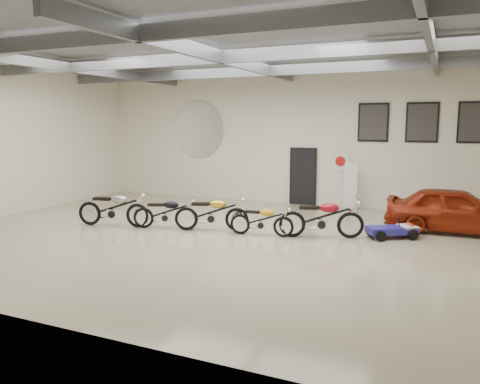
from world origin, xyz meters
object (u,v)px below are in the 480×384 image
at_px(motorcycle_gold, 211,212).
at_px(motorcycle_red, 321,217).
at_px(banner_stand, 351,186).
at_px(vintage_car, 456,210).
at_px(motorcycle_yellow, 262,219).
at_px(motorcycle_black, 166,212).
at_px(go_kart, 397,227).
at_px(motorcycle_silver, 113,207).

height_order(motorcycle_gold, motorcycle_red, motorcycle_red).
distance_m(banner_stand, vintage_car, 4.04).
relative_size(motorcycle_yellow, vintage_car, 0.46).
distance_m(motorcycle_black, vintage_car, 8.32).
bearing_deg(motorcycle_yellow, go_kart, 12.91).
relative_size(motorcycle_silver, motorcycle_red, 1.00).
distance_m(motorcycle_yellow, go_kart, 3.66).
distance_m(motorcycle_black, motorcycle_yellow, 2.92).
distance_m(motorcycle_silver, motorcycle_gold, 3.04).
xyz_separation_m(banner_stand, motorcycle_gold, (-3.06, -4.81, -0.33)).
height_order(banner_stand, motorcycle_silver, banner_stand).
height_order(motorcycle_black, motorcycle_red, motorcycle_red).
distance_m(motorcycle_silver, motorcycle_yellow, 4.56).
bearing_deg(motorcycle_black, motorcycle_red, -10.11).
relative_size(banner_stand, motorcycle_red, 0.79).
distance_m(motorcycle_gold, motorcycle_yellow, 1.55).
bearing_deg(motorcycle_red, banner_stand, 71.37).
xyz_separation_m(motorcycle_silver, vintage_car, (9.39, 3.30, 0.07)).
distance_m(go_kart, vintage_car, 2.01).
xyz_separation_m(motorcycle_yellow, vintage_car, (4.89, 2.59, 0.19)).
xyz_separation_m(motorcycle_gold, vintage_car, (6.43, 2.60, 0.10)).
bearing_deg(go_kart, motorcycle_yellow, 167.59).
xyz_separation_m(motorcycle_red, go_kart, (1.87, 0.82, -0.29)).
bearing_deg(motorcycle_black, vintage_car, 0.77).
relative_size(motorcycle_red, vintage_car, 0.59).
relative_size(banner_stand, motorcycle_gold, 0.84).
bearing_deg(motorcycle_black, motorcycle_gold, -7.07).
distance_m(motorcycle_red, go_kart, 2.06).
relative_size(motorcycle_black, motorcycle_yellow, 1.08).
height_order(motorcycle_gold, go_kart, motorcycle_gold).
distance_m(banner_stand, motorcycle_red, 4.38).
height_order(banner_stand, vintage_car, banner_stand).
height_order(motorcycle_black, motorcycle_gold, motorcycle_gold).
bearing_deg(vintage_car, motorcycle_red, 122.02).
bearing_deg(motorcycle_red, motorcycle_yellow, 176.31).
xyz_separation_m(motorcycle_black, go_kart, (6.34, 1.57, -0.20)).
relative_size(motorcycle_red, go_kart, 1.38).
xyz_separation_m(motorcycle_gold, motorcycle_yellow, (1.54, 0.01, -0.09)).
xyz_separation_m(banner_stand, vintage_car, (3.38, -2.21, -0.23)).
bearing_deg(go_kart, banner_stand, 85.97).
distance_m(motorcycle_silver, vintage_car, 9.95).
bearing_deg(motorcycle_black, motorcycle_silver, 174.07).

